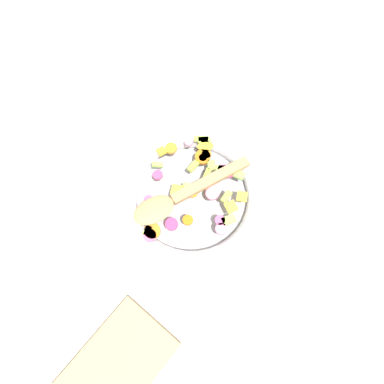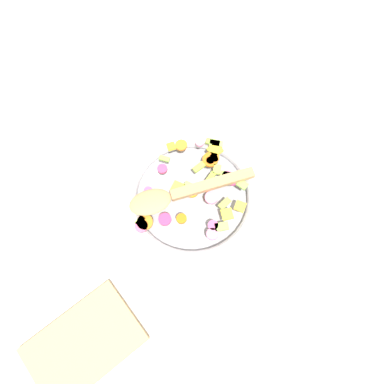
# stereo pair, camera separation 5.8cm
# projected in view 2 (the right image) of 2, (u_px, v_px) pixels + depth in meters

# --- Properties ---
(ground_plane) EXTENTS (4.00, 4.00, 0.00)m
(ground_plane) POSITION_uv_depth(u_px,v_px,m) (192.00, 200.00, 0.85)
(ground_plane) COLOR beige
(skillet) EXTENTS (0.34, 0.34, 0.05)m
(skillet) POSITION_uv_depth(u_px,v_px,m) (192.00, 196.00, 0.83)
(skillet) COLOR gray
(skillet) RESTS_ON ground_plane
(chopped_vegetables) EXTENTS (0.27, 0.24, 0.01)m
(chopped_vegetables) POSITION_uv_depth(u_px,v_px,m) (196.00, 186.00, 0.80)
(chopped_vegetables) COLOR orange
(chopped_vegetables) RESTS_ON skillet
(wooden_spoon) EXTENTS (0.27, 0.14, 0.01)m
(wooden_spoon) POSITION_uv_depth(u_px,v_px,m) (178.00, 194.00, 0.78)
(wooden_spoon) COLOR #A87F51
(wooden_spoon) RESTS_ON chopped_vegetables
(cutting_board) EXTENTS (0.21, 0.14, 0.02)m
(cutting_board) POSITION_uv_depth(u_px,v_px,m) (84.00, 344.00, 0.73)
(cutting_board) COLOR tan
(cutting_board) RESTS_ON ground_plane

